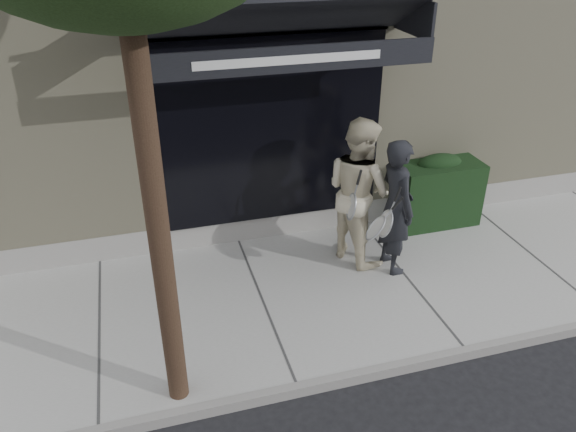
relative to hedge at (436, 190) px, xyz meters
name	(u,v)px	position (x,y,z in m)	size (l,w,h in m)	color
ground	(404,281)	(-1.10, -1.25, -0.66)	(80.00, 80.00, 0.00)	black
sidewalk	(404,278)	(-1.10, -1.25, -0.60)	(20.00, 3.00, 0.12)	#A3A29D
curb	(465,353)	(-1.10, -2.80, -0.59)	(20.00, 0.10, 0.14)	gray
building_facade	(299,15)	(-1.11, 3.71, 2.08)	(14.30, 8.04, 5.64)	#B2AB88
hedge	(436,190)	(0.00, 0.00, 0.00)	(1.30, 0.70, 1.14)	black
pedestrian_front	(396,207)	(-1.21, -1.01, 0.40)	(0.79, 0.84, 1.87)	black
pedestrian_back	(358,191)	(-1.58, -0.60, 0.49)	(1.08, 1.21, 2.06)	beige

